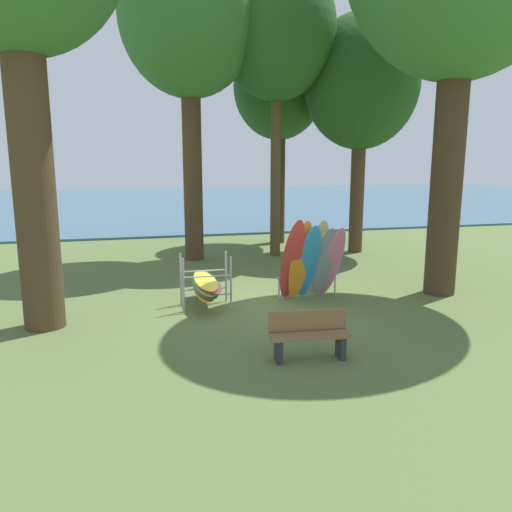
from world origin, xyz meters
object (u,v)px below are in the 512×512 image
tree_far_right_back (189,18)px  park_bench (309,334)px  tree_deep_back (361,84)px  leaning_board_pile (312,262)px  board_storage_rack (206,285)px  tree_mid_behind (277,31)px  tree_far_left_back (279,89)px

tree_far_right_back → park_bench: size_ratio=7.37×
tree_deep_back → leaning_board_pile: (-3.90, -5.84, -5.07)m
tree_far_right_back → park_bench: (0.84, -9.30, -7.38)m
board_storage_rack → tree_mid_behind: bearing=59.5°
board_storage_rack → leaning_board_pile: bearing=-3.1°
tree_far_right_back → tree_deep_back: tree_far_right_back is taller
tree_far_right_back → park_bench: 11.91m
park_bench → tree_deep_back: bearing=60.7°
tree_far_left_back → park_bench: tree_far_left_back is taller
tree_mid_behind → board_storage_rack: 9.72m
tree_far_right_back → leaning_board_pile: tree_far_right_back is taller
tree_mid_behind → park_bench: tree_mid_behind is taller
tree_far_left_back → board_storage_rack: 10.99m
tree_far_left_back → tree_mid_behind: bearing=-108.5°
board_storage_rack → tree_far_right_back: bearing=85.5°
tree_far_left_back → tree_far_right_back: (-3.81, -2.70, 1.69)m
tree_far_right_back → tree_deep_back: 6.30m
tree_mid_behind → leaning_board_pile: (-0.77, -5.87, -6.63)m
leaning_board_pile → park_bench: bearing=-110.8°
tree_mid_behind → leaning_board_pile: tree_mid_behind is taller
tree_far_right_back → park_bench: bearing=-84.8°
tree_far_right_back → tree_far_left_back: bearing=35.3°
tree_far_left_back → tree_far_right_back: tree_far_right_back is taller
park_bench → tree_far_right_back: bearing=95.2°
leaning_board_pile → park_bench: size_ratio=1.47×
tree_far_left_back → leaning_board_pile: 10.14m
tree_deep_back → park_bench: 12.02m
tree_far_left_back → tree_deep_back: size_ratio=0.98×
tree_far_right_back → park_bench: tree_far_right_back is taller
tree_far_left_back → tree_far_right_back: size_ratio=0.79×
tree_far_left_back → park_bench: (-2.97, -12.00, -5.69)m
tree_far_right_back → tree_deep_back: bearing=-0.2°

